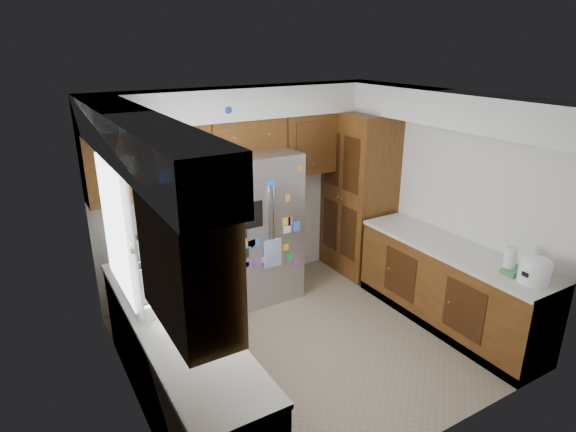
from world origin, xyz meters
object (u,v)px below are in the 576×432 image
object	(u,v)px
pantry	(359,194)
rice_cooker	(535,269)
paper_towel	(510,260)
fridge	(256,226)

from	to	relation	value
pantry	rice_cooker	xyz separation A→B (m)	(-0.00, -2.53, -0.02)
pantry	rice_cooker	bearing A→B (deg)	-90.01
rice_cooker	paper_towel	bearing A→B (deg)	92.90
rice_cooker	fridge	bearing A→B (deg)	120.13
pantry	paper_towel	size ratio (longest dim) A/B	8.53
fridge	paper_towel	size ratio (longest dim) A/B	7.14
rice_cooker	paper_towel	world-z (taller)	paper_towel
fridge	rice_cooker	xyz separation A→B (m)	(1.50, -2.58, 0.15)
fridge	rice_cooker	world-z (taller)	fridge
pantry	rice_cooker	distance (m)	2.53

